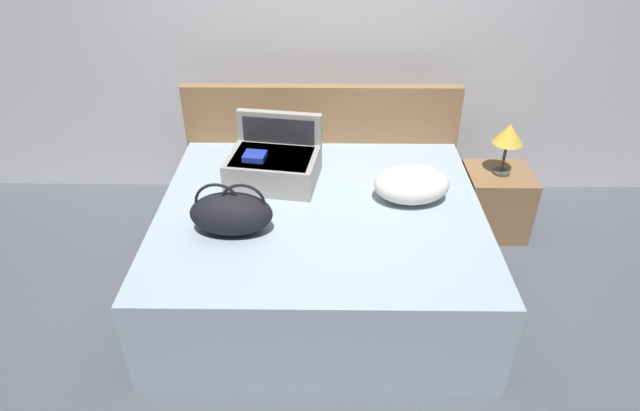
{
  "coord_description": "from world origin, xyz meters",
  "views": [
    {
      "loc": [
        0.03,
        -2.24,
        2.3
      ],
      "look_at": [
        0.0,
        0.27,
        0.66
      ],
      "focal_mm": 30.51,
      "sensor_mm": 36.0,
      "label": 1
    }
  ],
  "objects_px": {
    "bed": "(320,247)",
    "hard_case_large": "(274,163)",
    "pillow_near_headboard": "(412,184)",
    "table_lamp": "(509,135)",
    "duffel_bag": "(231,213)",
    "nightstand": "(495,202)"
  },
  "relations": [
    {
      "from": "hard_case_large",
      "to": "nightstand",
      "type": "bearing_deg",
      "value": 18.61
    },
    {
      "from": "nightstand",
      "to": "pillow_near_headboard",
      "type": "bearing_deg",
      "value": -144.49
    },
    {
      "from": "nightstand",
      "to": "table_lamp",
      "type": "xyz_separation_m",
      "value": [
        0.0,
        0.0,
        0.52
      ]
    },
    {
      "from": "table_lamp",
      "to": "duffel_bag",
      "type": "bearing_deg",
      "value": -153.96
    },
    {
      "from": "nightstand",
      "to": "table_lamp",
      "type": "bearing_deg",
      "value": 0.0
    },
    {
      "from": "hard_case_large",
      "to": "nightstand",
      "type": "relative_size",
      "value": 1.26
    },
    {
      "from": "duffel_bag",
      "to": "nightstand",
      "type": "xyz_separation_m",
      "value": [
        1.7,
        0.83,
        -0.45
      ]
    },
    {
      "from": "pillow_near_headboard",
      "to": "table_lamp",
      "type": "relative_size",
      "value": 1.23
    },
    {
      "from": "pillow_near_headboard",
      "to": "nightstand",
      "type": "distance_m",
      "value": 0.95
    },
    {
      "from": "pillow_near_headboard",
      "to": "nightstand",
      "type": "xyz_separation_m",
      "value": [
        0.69,
        0.49,
        -0.43
      ]
    },
    {
      "from": "bed",
      "to": "duffel_bag",
      "type": "relative_size",
      "value": 4.18
    },
    {
      "from": "pillow_near_headboard",
      "to": "table_lamp",
      "type": "xyz_separation_m",
      "value": [
        0.69,
        0.49,
        0.08
      ]
    },
    {
      "from": "nightstand",
      "to": "table_lamp",
      "type": "height_order",
      "value": "table_lamp"
    },
    {
      "from": "bed",
      "to": "hard_case_large",
      "type": "xyz_separation_m",
      "value": [
        -0.29,
        0.32,
        0.4
      ]
    },
    {
      "from": "duffel_bag",
      "to": "nightstand",
      "type": "bearing_deg",
      "value": 26.04
    },
    {
      "from": "bed",
      "to": "nightstand",
      "type": "xyz_separation_m",
      "value": [
        1.22,
        0.59,
        -0.05
      ]
    },
    {
      "from": "hard_case_large",
      "to": "duffel_bag",
      "type": "relative_size",
      "value": 1.32
    },
    {
      "from": "duffel_bag",
      "to": "hard_case_large",
      "type": "bearing_deg",
      "value": 72.16
    },
    {
      "from": "hard_case_large",
      "to": "table_lamp",
      "type": "distance_m",
      "value": 1.54
    },
    {
      "from": "duffel_bag",
      "to": "nightstand",
      "type": "height_order",
      "value": "duffel_bag"
    },
    {
      "from": "bed",
      "to": "hard_case_large",
      "type": "relative_size",
      "value": 3.15
    },
    {
      "from": "pillow_near_headboard",
      "to": "duffel_bag",
      "type": "bearing_deg",
      "value": -161.49
    }
  ]
}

